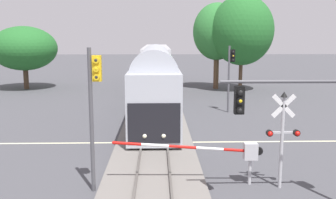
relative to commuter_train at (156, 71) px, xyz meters
name	(u,v)px	position (x,y,z in m)	size (l,w,h in m)	color
ground_plane	(155,142)	(0.00, -16.38, -2.78)	(220.00, 220.00, 0.00)	#47474C
road_centre_stripe	(155,142)	(0.00, -16.38, -2.78)	(44.00, 0.20, 0.01)	beige
railway_track	(155,141)	(0.00, -16.38, -2.68)	(4.40, 80.00, 0.32)	slate
commuter_train	(156,71)	(0.00, 0.00, 0.00)	(3.04, 40.25, 5.16)	#B2B7C1
crossing_gate_near	(233,151)	(3.31, -22.84, -1.33)	(6.30, 0.40, 1.93)	#B7B7BC
crossing_signal_mast	(283,130)	(5.23, -23.27, -0.33)	(1.36, 0.44, 4.02)	#B2B2B7
traffic_signal_far_side	(231,68)	(6.10, -7.57, 0.87)	(0.53, 0.38, 5.44)	#4C4C51
traffic_signal_near_right	(311,108)	(5.64, -24.90, 0.89)	(5.12, 0.38, 4.87)	#4C4C51
traffic_signal_median	(94,97)	(-2.28, -23.40, 1.08)	(0.53, 0.38, 5.77)	#4C4C51
elm_centre_background	(217,32)	(7.13, 6.69, 3.92)	(5.60, 5.60, 10.05)	brown
pine_left_background	(24,48)	(-15.43, 7.01, 2.00)	(7.58, 7.58, 7.36)	#4C3828
oak_far_right	(242,30)	(9.67, 4.89, 4.06)	(7.09, 7.09, 10.76)	#4C3828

